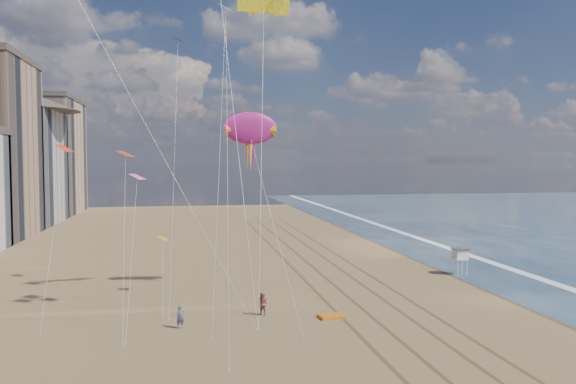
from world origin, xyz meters
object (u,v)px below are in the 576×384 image
object	(u,v)px
kite_flyer_b	(263,304)
grounded_kite	(332,316)
kite_flyer_a	(180,317)
show_kite	(250,129)
lifeguard_stand	(460,254)

from	to	relation	value
kite_flyer_b	grounded_kite	bearing A→B (deg)	25.76
kite_flyer_a	kite_flyer_b	bearing A→B (deg)	2.13
show_kite	lifeguard_stand	bearing A→B (deg)	8.41
show_kite	kite_flyer_a	size ratio (longest dim) A/B	12.23
grounded_kite	kite_flyer_a	size ratio (longest dim) A/B	1.19
grounded_kite	kite_flyer_a	xyz separation A→B (m)	(-11.72, -0.73, 0.74)
lifeguard_stand	show_kite	world-z (taller)	show_kite
grounded_kite	show_kite	world-z (taller)	show_kite
lifeguard_stand	kite_flyer_b	size ratio (longest dim) A/B	1.51
lifeguard_stand	grounded_kite	world-z (taller)	lifeguard_stand
grounded_kite	kite_flyer_a	bearing A→B (deg)	177.06
grounded_kite	kite_flyer_b	bearing A→B (deg)	157.64
kite_flyer_a	kite_flyer_b	world-z (taller)	kite_flyer_b
lifeguard_stand	kite_flyer_a	bearing A→B (deg)	-153.97
lifeguard_stand	kite_flyer_a	world-z (taller)	lifeguard_stand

